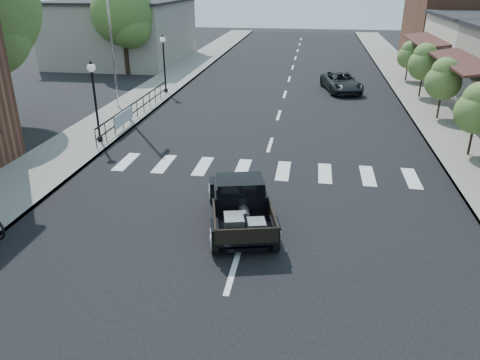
# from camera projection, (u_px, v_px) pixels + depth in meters

# --- Properties ---
(ground) EXTENTS (120.00, 120.00, 0.00)m
(ground) POSITION_uv_depth(u_px,v_px,m) (249.00, 218.00, 14.64)
(ground) COLOR black
(ground) RESTS_ON ground
(road) EXTENTS (14.00, 80.00, 0.02)m
(road) POSITION_uv_depth(u_px,v_px,m) (283.00, 102.00, 28.24)
(road) COLOR black
(road) RESTS_ON ground
(road_markings) EXTENTS (12.00, 60.00, 0.06)m
(road_markings) POSITION_uv_depth(u_px,v_px,m) (276.00, 126.00, 23.71)
(road_markings) COLOR silver
(road_markings) RESTS_ON ground
(sidewalk_left) EXTENTS (3.00, 80.00, 0.15)m
(sidewalk_left) POSITION_uv_depth(u_px,v_px,m) (148.00, 96.00, 29.41)
(sidewalk_left) COLOR gray
(sidewalk_left) RESTS_ON ground
(sidewalk_right) EXTENTS (3.00, 80.00, 0.15)m
(sidewalk_right) POSITION_uv_depth(u_px,v_px,m) (430.00, 107.00, 27.02)
(sidewalk_right) COLOR gray
(sidewalk_right) RESTS_ON ground
(low_building_left) EXTENTS (10.00, 12.00, 5.00)m
(low_building_left) POSITION_uv_depth(u_px,v_px,m) (124.00, 32.00, 41.15)
(low_building_left) COLOR gray
(low_building_left) RESTS_ON ground
(far_building_right) EXTENTS (11.00, 10.00, 7.00)m
(far_building_right) POSITION_uv_depth(u_px,v_px,m) (479.00, 21.00, 40.09)
(far_building_right) COLOR brown
(far_building_right) RESTS_ON ground
(railing) EXTENTS (0.08, 10.00, 1.00)m
(railing) POSITION_uv_depth(u_px,v_px,m) (137.00, 108.00, 24.48)
(railing) COLOR black
(railing) RESTS_ON sidewalk_left
(banner) EXTENTS (0.04, 2.20, 0.60)m
(banner) POSITION_uv_depth(u_px,v_px,m) (124.00, 122.00, 22.73)
(banner) COLOR silver
(banner) RESTS_ON sidewalk_left
(lamp_post_b) EXTENTS (0.36, 0.36, 3.56)m
(lamp_post_b) POSITION_uv_depth(u_px,v_px,m) (95.00, 102.00, 20.39)
(lamp_post_b) COLOR black
(lamp_post_b) RESTS_ON sidewalk_left
(lamp_post_c) EXTENTS (0.36, 0.36, 3.56)m
(lamp_post_c) POSITION_uv_depth(u_px,v_px,m) (164.00, 64.00, 29.45)
(lamp_post_c) COLOR black
(lamp_post_c) RESTS_ON sidewalk_left
(big_tree_far) EXTENTS (4.62, 4.62, 6.79)m
(big_tree_far) POSITION_uv_depth(u_px,v_px,m) (124.00, 29.00, 35.00)
(big_tree_far) COLOR #446129
(big_tree_far) RESTS_ON ground
(small_tree_b) EXTENTS (1.74, 1.74, 2.89)m
(small_tree_b) POSITION_uv_depth(u_px,v_px,m) (475.00, 121.00, 18.90)
(small_tree_b) COLOR #517033
(small_tree_b) RESTS_ON sidewalk_right
(small_tree_c) EXTENTS (1.80, 1.80, 3.01)m
(small_tree_c) POSITION_uv_depth(u_px,v_px,m) (442.00, 89.00, 23.97)
(small_tree_c) COLOR #517033
(small_tree_c) RESTS_ON sidewalk_right
(small_tree_d) EXTENTS (1.86, 1.86, 3.10)m
(small_tree_d) POSITION_uv_depth(u_px,v_px,m) (423.00, 71.00, 28.39)
(small_tree_d) COLOR #517033
(small_tree_d) RESTS_ON sidewalk_right
(small_tree_e) EXTENTS (1.59, 1.59, 2.65)m
(small_tree_e) POSITION_uv_depth(u_px,v_px,m) (408.00, 62.00, 32.99)
(small_tree_e) COLOR #517033
(small_tree_e) RESTS_ON sidewalk_right
(hotrod_pickup) EXTENTS (2.96, 4.65, 1.49)m
(hotrod_pickup) POSITION_uv_depth(u_px,v_px,m) (240.00, 203.00, 13.93)
(hotrod_pickup) COLOR black
(hotrod_pickup) RESTS_ON ground
(second_car) EXTENTS (2.92, 4.72, 1.22)m
(second_car) POSITION_uv_depth(u_px,v_px,m) (341.00, 82.00, 30.66)
(second_car) COLOR black
(second_car) RESTS_ON ground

